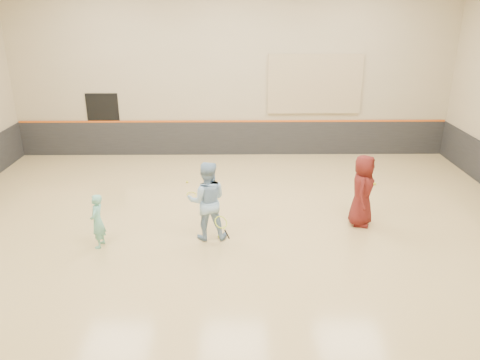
{
  "coord_description": "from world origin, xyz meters",
  "views": [
    {
      "loc": [
        0.06,
        -10.02,
        5.15
      ],
      "look_at": [
        0.18,
        0.4,
        1.15
      ],
      "focal_mm": 35.0,
      "sensor_mm": 36.0,
      "label": 1
    }
  ],
  "objects_px": {
    "girl": "(97,221)",
    "spare_racket": "(192,193)",
    "young_man": "(362,190)",
    "instructor": "(207,201)"
  },
  "relations": [
    {
      "from": "instructor",
      "to": "spare_racket",
      "type": "bearing_deg",
      "value": -79.51
    },
    {
      "from": "instructor",
      "to": "young_man",
      "type": "relative_size",
      "value": 1.04
    },
    {
      "from": "instructor",
      "to": "young_man",
      "type": "bearing_deg",
      "value": -172.44
    },
    {
      "from": "girl",
      "to": "young_man",
      "type": "relative_size",
      "value": 0.7
    },
    {
      "from": "girl",
      "to": "spare_racket",
      "type": "height_order",
      "value": "girl"
    },
    {
      "from": "young_man",
      "to": "spare_racket",
      "type": "bearing_deg",
      "value": 86.42
    },
    {
      "from": "spare_racket",
      "to": "instructor",
      "type": "bearing_deg",
      "value": -76.83
    },
    {
      "from": "instructor",
      "to": "girl",
      "type": "bearing_deg",
      "value": 6.46
    },
    {
      "from": "instructor",
      "to": "spare_racket",
      "type": "height_order",
      "value": "instructor"
    },
    {
      "from": "young_man",
      "to": "spare_racket",
      "type": "height_order",
      "value": "young_man"
    }
  ]
}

